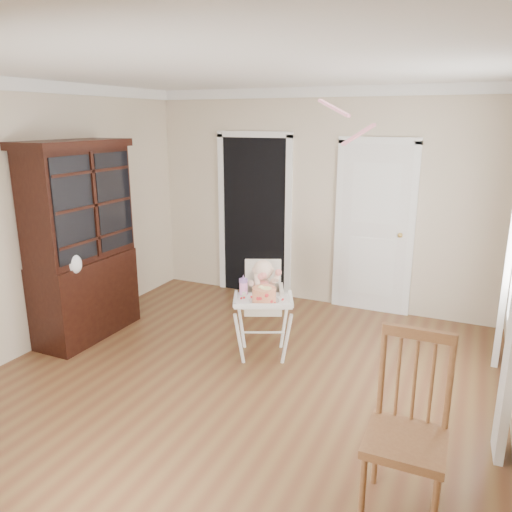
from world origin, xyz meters
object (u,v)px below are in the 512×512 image
at_px(high_chair, 263,299).
at_px(sippy_cup, 243,286).
at_px(dining_chair, 407,434).
at_px(china_cabinet, 81,242).
at_px(cake, 264,294).

bearing_deg(high_chair, sippy_cup, -156.07).
bearing_deg(sippy_cup, dining_chair, -38.54).
height_order(china_cabinet, dining_chair, china_cabinet).
relative_size(high_chair, dining_chair, 0.87).
bearing_deg(high_chair, cake, -88.04).
relative_size(sippy_cup, china_cabinet, 0.09).
height_order(sippy_cup, dining_chair, dining_chair).
relative_size(cake, sippy_cup, 1.44).
distance_m(cake, sippy_cup, 0.27).
xyz_separation_m(cake, china_cabinet, (-2.09, -0.09, 0.31)).
distance_m(high_chair, sippy_cup, 0.26).
bearing_deg(high_chair, china_cabinet, 165.56).
bearing_deg(china_cabinet, dining_chair, -18.79).
distance_m(high_chair, china_cabinet, 2.05).
height_order(high_chair, china_cabinet, china_cabinet).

